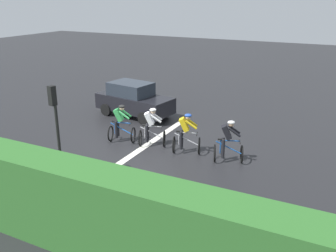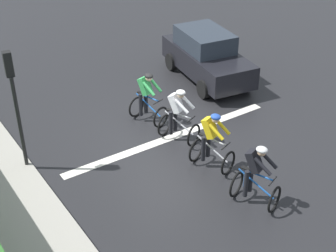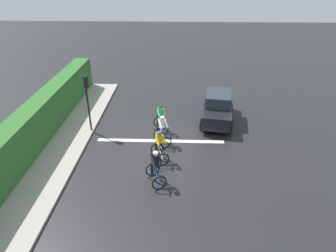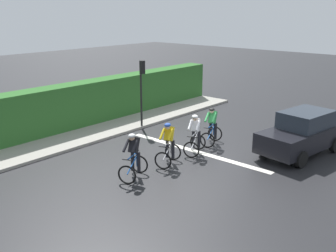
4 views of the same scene
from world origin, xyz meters
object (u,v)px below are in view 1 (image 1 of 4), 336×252
Objects in this scene: cyclist_lead at (228,142)px; cyclist_fourth at (120,124)px; traffic_light_near_crossing at (55,120)px; cyclist_second at (186,134)px; car_black at (134,100)px; cyclist_mid at (151,128)px.

cyclist_lead is 1.00× the size of cyclist_fourth.
cyclist_second is at bearing 146.03° from traffic_light_near_crossing.
car_black is at bearing -157.06° from cyclist_fourth.
car_black reaches higher than cyclist_mid.
cyclist_second is 0.50× the size of traffic_light_near_crossing.
traffic_light_near_crossing is (4.14, -2.79, 1.43)m from cyclist_second.
cyclist_lead is 7.10m from car_black.
car_black is at bearing -138.80° from cyclist_mid.
traffic_light_near_crossing is at bearing 3.19° from cyclist_fourth.
cyclist_lead is 1.00× the size of cyclist_second.
cyclist_lead is 0.50× the size of traffic_light_near_crossing.
cyclist_fourth is 0.50× the size of traffic_light_near_crossing.
car_black is 1.29× the size of traffic_light_near_crossing.
traffic_light_near_crossing is at bearing -48.21° from cyclist_lead.
car_black reaches higher than cyclist_lead.
cyclist_fourth is at bearing -87.70° from cyclist_second.
cyclist_lead is 1.77m from cyclist_second.
car_black is at bearing -118.48° from cyclist_lead.
cyclist_lead is at bearing 88.15° from cyclist_mid.
cyclist_mid is 4.36m from car_black.
cyclist_lead is at bearing 61.52° from car_black.
traffic_light_near_crossing reaches higher than cyclist_second.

